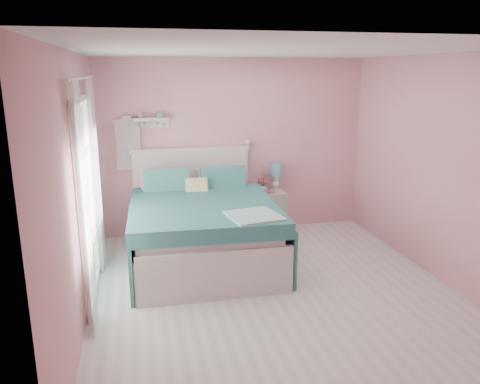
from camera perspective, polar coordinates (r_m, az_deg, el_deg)
name	(u,v)px	position (r m, az deg, el deg)	size (l,w,h in m)	color
floor	(275,293)	(5.37, 4.32, -12.15)	(4.50, 4.50, 0.00)	beige
room_shell	(278,153)	(4.87, 4.67, 4.75)	(4.50, 4.50, 4.50)	#DA8A8C
bed	(202,229)	(6.08, -4.68, -4.52)	(1.85, 2.30, 1.32)	silver
nightstand	(270,212)	(7.18, 3.70, -2.40)	(0.44, 0.44, 0.63)	beige
table_lamp	(276,171)	(7.11, 4.45, 2.53)	(0.22, 0.22, 0.43)	white
vase	(262,188)	(7.03, 2.76, 0.53)	(0.14, 0.14, 0.15)	silver
teacup	(271,191)	(6.99, 3.77, 0.14)	(0.10, 0.10, 0.08)	#CA879B
roses	(263,180)	(7.00, 2.76, 1.43)	(0.14, 0.11, 0.12)	#BD4052
wall_shelf	(151,120)	(6.81, -10.82, 8.61)	(0.50, 0.15, 0.25)	silver
hanging_dress	(128,144)	(6.84, -13.47, 5.67)	(0.34, 0.03, 0.72)	white
french_door	(87,201)	(5.19, -18.12, -1.08)	(0.04, 1.32, 2.16)	silver
curtain_near	(84,211)	(4.45, -18.46, -2.26)	(0.04, 0.40, 2.32)	white
curtain_far	(97,176)	(5.88, -17.06, 1.84)	(0.04, 0.40, 2.32)	white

